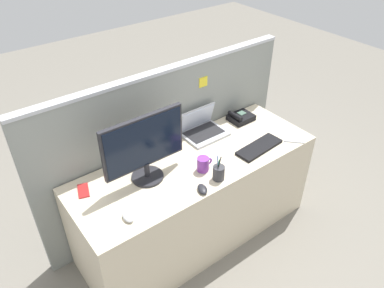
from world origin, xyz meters
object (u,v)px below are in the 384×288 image
Objects in this scene: cell_phone_red_case at (83,191)px; cell_phone_silver_slab at (294,140)px; pen_cup at (219,172)px; desk_phone at (240,117)px; computer_mouse_right_hand at (128,217)px; keyboard_main at (259,147)px; desktop_monitor at (144,146)px; laptop at (202,128)px; computer_mouse_left_hand at (202,189)px; coffee_mug at (203,164)px.

cell_phone_silver_slab is at bearing 2.21° from cell_phone_red_case.
pen_cup is 0.75m from cell_phone_silver_slab.
computer_mouse_right_hand is at bearing -162.55° from desk_phone.
desk_phone reaches higher than keyboard_main.
computer_mouse_right_hand is (-1.13, -0.03, 0.01)m from keyboard_main.
desktop_monitor is at bearing 140.64° from pen_cup.
laptop reaches higher than cell_phone_red_case.
computer_mouse_left_hand is 0.17m from pen_cup.
desktop_monitor is 3.82× the size of cell_phone_silver_slab.
pen_cup reaches higher than keyboard_main.
keyboard_main is (0.21, -0.42, -0.04)m from laptop.
pen_cup is at bearing -143.90° from desk_phone.
laptop is at bearing 91.32° from cell_phone_silver_slab.
desk_phone is 0.73m from coffee_mug.
computer_mouse_right_hand is at bearing 175.69° from pen_cup.
desktop_monitor is at bearing -171.63° from desk_phone.
desk_phone is at bearing 36.10° from pen_cup.
cell_phone_red_case is (-1.53, 0.45, 0.00)m from cell_phone_silver_slab.
desk_phone is 1.45× the size of cell_phone_red_case.
laptop reaches higher than cell_phone_silver_slab.
computer_mouse_left_hand is (-0.79, -0.48, -0.01)m from desk_phone.
pen_cup is at bearing -116.41° from laptop.
desk_phone is 0.93m from computer_mouse_left_hand.
keyboard_main is 0.50m from coffee_mug.
computer_mouse_left_hand is 0.22m from coffee_mug.
cell_phone_silver_slab is 0.80m from coffee_mug.
desktop_monitor is 0.46m from computer_mouse_right_hand.
cell_phone_silver_slab is (1.42, -0.06, -0.01)m from computer_mouse_right_hand.
coffee_mug reaches higher than desk_phone.
laptop reaches higher than coffee_mug.
laptop is 2.43× the size of cell_phone_red_case.
pen_cup is 1.23× the size of cell_phone_silver_slab.
laptop is 0.85× the size of keyboard_main.
computer_mouse_right_hand is 0.74× the size of cell_phone_red_case.
keyboard_main is 0.30m from cell_phone_silver_slab.
cell_phone_silver_slab is 1.60m from cell_phone_red_case.
pen_cup is (0.38, -0.31, -0.21)m from desktop_monitor.
keyboard_main reaches higher than cell_phone_silver_slab.
pen_cup is at bearing -10.72° from cell_phone_red_case.
pen_cup is at bearing 135.89° from cell_phone_silver_slab.
pen_cup is at bearing -78.52° from coffee_mug.
coffee_mug is at bearing 168.86° from keyboard_main.
pen_cup is at bearing -39.36° from desktop_monitor.
desk_phone is (1.00, 0.15, -0.23)m from desktop_monitor.
computer_mouse_right_hand is 0.83× the size of coffee_mug.
laptop reaches higher than pen_cup.
computer_mouse_right_hand is at bearing -172.46° from coffee_mug.
cell_phone_red_case is at bearing 159.38° from keyboard_main.
desktop_monitor is at bearing 160.09° from keyboard_main.
cell_phone_red_case is at bearing 163.18° from computer_mouse_left_hand.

